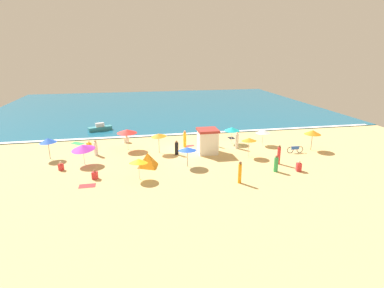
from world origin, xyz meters
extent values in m
plane|color=#D8B775|center=(0.00, 0.00, 0.00)|extent=(60.00, 60.00, 0.00)
cube|color=#196084|center=(0.00, 28.00, 0.05)|extent=(60.00, 44.00, 0.10)
cube|color=white|center=(0.00, 6.30, 0.10)|extent=(57.00, 0.70, 0.01)
cube|color=white|center=(2.47, -1.60, 1.20)|extent=(2.09, 2.12, 2.39)
cube|color=#A5332D|center=(2.47, -1.60, 2.52)|extent=(2.14, 2.18, 0.25)
cylinder|color=#4C3823|center=(-13.74, -0.40, 1.08)|extent=(0.05, 0.05, 2.15)
cone|color=blue|center=(-13.74, -0.40, 1.97)|extent=(1.95, 1.93, 0.56)
cylinder|color=silver|center=(6.10, 1.27, 0.96)|extent=(0.05, 0.05, 1.92)
cone|color=#19B7C6|center=(6.10, 1.27, 1.76)|extent=(2.58, 2.59, 0.46)
cylinder|color=#4C3823|center=(13.98, -2.85, 1.11)|extent=(0.05, 0.05, 2.21)
cone|color=orange|center=(13.98, -2.85, 2.03)|extent=(2.47, 2.47, 0.47)
cylinder|color=#4C3823|center=(-0.37, -5.17, 0.93)|extent=(0.05, 0.05, 1.86)
cone|color=blue|center=(-0.37, -5.17, 1.75)|extent=(2.11, 2.12, 0.42)
cylinder|color=silver|center=(-4.99, -7.35, 0.90)|extent=(0.05, 0.05, 1.80)
cone|color=yellow|center=(-4.99, -7.35, 1.66)|extent=(1.94, 1.97, 0.56)
cylinder|color=silver|center=(-5.95, 1.22, 1.13)|extent=(0.05, 0.05, 2.27)
cone|color=red|center=(-5.95, 1.22, 2.11)|extent=(2.70, 2.71, 0.44)
cylinder|color=#4C3823|center=(-2.64, -0.55, 1.04)|extent=(0.05, 0.05, 2.08)
cone|color=orange|center=(-2.64, -0.55, 1.97)|extent=(2.11, 2.10, 0.44)
cylinder|color=silver|center=(-10.10, -2.69, 0.97)|extent=(0.05, 0.05, 1.94)
cone|color=#B733C6|center=(-10.10, -2.69, 1.74)|extent=(3.14, 3.14, 0.75)
cylinder|color=silver|center=(6.34, -3.62, 0.98)|extent=(0.05, 0.05, 1.97)
cone|color=orange|center=(6.34, -3.62, 1.86)|extent=(2.12, 2.12, 0.44)
cylinder|color=silver|center=(9.45, -0.04, 0.91)|extent=(0.05, 0.05, 1.82)
cone|color=white|center=(9.45, -0.04, 1.65)|extent=(2.12, 2.13, 0.51)
pyramid|color=orange|center=(-4.08, -4.41, 0.66)|extent=(2.27, 2.43, 1.32)
torus|color=black|center=(12.30, -3.45, 0.33)|extent=(0.72, 0.10, 0.72)
torus|color=black|center=(11.20, -3.38, 0.33)|extent=(0.72, 0.10, 0.72)
cube|color=blue|center=(11.75, -3.41, 0.55)|extent=(0.88, 0.11, 0.36)
cylinder|color=orange|center=(3.20, -9.80, 0.83)|extent=(0.33, 0.33, 1.67)
sphere|color=brown|center=(3.20, -9.80, 1.78)|extent=(0.25, 0.25, 0.25)
cube|color=red|center=(9.41, -8.32, 0.38)|extent=(0.49, 0.49, 0.76)
sphere|color=beige|center=(9.41, -8.32, 0.87)|extent=(0.25, 0.25, 0.25)
cube|color=red|center=(-8.74, -6.58, 0.32)|extent=(0.52, 0.52, 0.64)
sphere|color=#9E6B47|center=(-8.74, -6.58, 0.74)|extent=(0.22, 0.22, 0.22)
cube|color=orange|center=(-10.25, 2.55, 0.32)|extent=(0.57, 0.57, 0.64)
sphere|color=beige|center=(-10.25, 2.55, 0.74)|extent=(0.22, 0.22, 0.22)
cylinder|color=green|center=(7.29, -8.02, 0.66)|extent=(0.55, 0.55, 1.33)
sphere|color=brown|center=(7.29, -8.02, 1.44)|extent=(0.24, 0.24, 0.24)
cube|color=red|center=(-12.02, -3.85, 0.30)|extent=(0.49, 0.49, 0.60)
sphere|color=beige|center=(-12.02, -3.85, 0.71)|extent=(0.24, 0.24, 0.24)
cylinder|color=green|center=(3.77, 0.76, 0.73)|extent=(0.42, 0.42, 1.47)
sphere|color=#9E6B47|center=(3.77, 0.76, 1.58)|extent=(0.26, 0.26, 0.26)
cylinder|color=black|center=(-0.87, -1.51, 0.66)|extent=(0.50, 0.50, 1.31)
sphere|color=brown|center=(-0.87, -1.51, 1.42)|extent=(0.24, 0.24, 0.24)
cylinder|color=orange|center=(0.43, 0.92, 0.85)|extent=(0.45, 0.45, 1.69)
sphere|color=#9E6B47|center=(0.43, 0.92, 1.81)|extent=(0.27, 0.27, 0.27)
cylinder|color=white|center=(6.08, -0.68, 0.84)|extent=(0.54, 0.54, 1.67)
sphere|color=beige|center=(6.08, -0.68, 1.78)|extent=(0.24, 0.24, 0.24)
cube|color=white|center=(-6.11, 4.02, 0.34)|extent=(0.58, 0.58, 0.68)
sphere|color=#DBA884|center=(-6.11, 4.02, 0.79)|extent=(0.26, 0.26, 0.26)
cylinder|color=white|center=(-9.24, -0.09, 0.70)|extent=(0.47, 0.47, 1.41)
sphere|color=#DBA884|center=(-9.24, -0.09, 1.52)|extent=(0.26, 0.26, 0.26)
cylinder|color=red|center=(8.43, -6.23, 0.84)|extent=(0.43, 0.43, 1.68)
sphere|color=brown|center=(8.43, -6.23, 1.78)|extent=(0.24, 0.24, 0.24)
cube|color=red|center=(0.99, 1.21, 0.01)|extent=(1.28, 0.79, 0.01)
cube|color=green|center=(-11.84, 4.74, 0.01)|extent=(1.77, 1.67, 0.01)
cube|color=red|center=(-9.23, -7.98, 0.01)|extent=(1.33, 0.86, 0.01)
cube|color=black|center=(6.83, 3.47, 0.01)|extent=(0.75, 1.11, 0.01)
cube|color=teal|center=(-9.69, 10.24, 0.36)|extent=(3.24, 1.92, 0.52)
cube|color=silver|center=(-9.69, 10.24, 0.89)|extent=(1.21, 0.89, 0.52)
camera|label=1|loc=(-5.31, -32.43, 10.69)|focal=29.01mm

